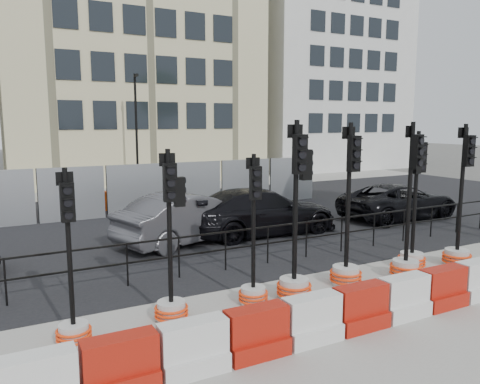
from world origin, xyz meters
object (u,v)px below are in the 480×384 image
traffic_signal_a (73,309)px  traffic_signal_h (459,238)px  traffic_signal_d (295,258)px  car_c (261,211)px

traffic_signal_a → traffic_signal_h: bearing=-1.4°
traffic_signal_d → car_c: 5.67m
traffic_signal_a → car_c: (6.56, 5.15, 0.15)m
traffic_signal_d → car_c: bearing=71.1°
traffic_signal_d → traffic_signal_h: (4.90, -0.06, -0.13)m
traffic_signal_d → car_c: (2.24, 5.21, -0.12)m
traffic_signal_h → car_c: size_ratio=0.69×
traffic_signal_h → traffic_signal_d: bearing=-176.9°
traffic_signal_a → car_c: traffic_signal_a is taller
traffic_signal_h → traffic_signal_a: bearing=-176.9°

